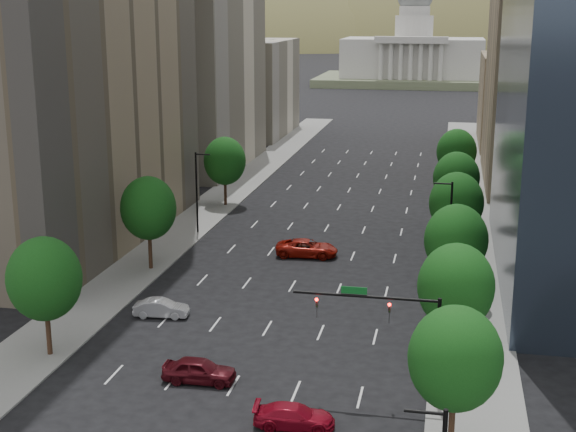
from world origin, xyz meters
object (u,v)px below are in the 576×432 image
Objects in this scene: car_red_far at (307,248)px; traffic_signal at (398,324)px; car_maroon at (199,370)px; car_silver at (161,308)px; capitol at (413,57)px; car_red_near at (294,416)px.

traffic_signal is at bearing -162.83° from car_red_far.
car_maroon is 0.80× the size of car_red_far.
car_maroon is at bearing 179.49° from traffic_signal.
traffic_signal is 22.58m from car_silver.
capitol is (-10.53, 219.71, 3.40)m from traffic_signal.
car_red_far is at bearing 3.75° from car_red_near.
traffic_signal is 219.99m from capitol.
car_red_far is (-0.31, -190.64, -7.73)m from capitol.
traffic_signal is at bearing -56.25° from car_red_near.
car_silver is 0.71× the size of car_red_far.
car_maroon is (-12.86, 0.11, -4.34)m from traffic_signal.
car_red_far is (-5.25, 33.57, 0.15)m from car_red_near.
car_red_near is (-5.59, -4.51, -4.48)m from traffic_signal.
car_maroon is 12.44m from car_silver.
car_red_far is at bearing -31.07° from car_silver.
capitol reaches higher than traffic_signal.
car_maroon is 1.11× the size of car_silver.
car_red_far is at bearing 110.44° from traffic_signal.
car_red_far is (-10.83, 29.07, -4.32)m from traffic_signal.
capitol is 12.50× the size of car_red_near.
traffic_signal is 1.87× the size of car_maroon.
car_red_far reaches higher than car_maroon.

